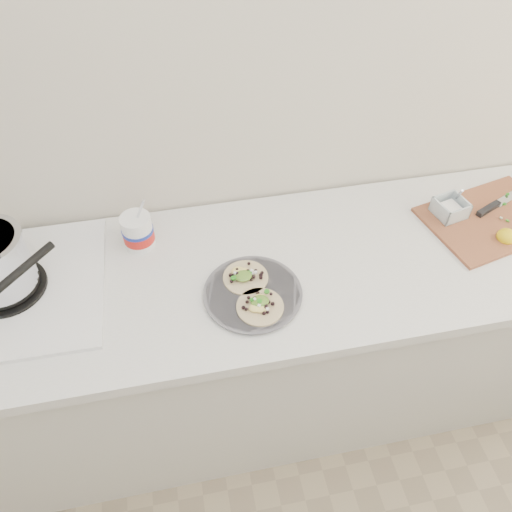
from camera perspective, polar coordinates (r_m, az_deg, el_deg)
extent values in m
cube|color=beige|center=(1.53, -5.69, 16.88)|extent=(3.50, 0.05, 2.60)
cube|color=beige|center=(1.94, -2.63, -10.66)|extent=(2.40, 0.62, 0.86)
cube|color=silver|center=(1.56, -3.07, -2.50)|extent=(2.44, 0.66, 0.04)
cube|color=silver|center=(1.66, -26.33, -3.51)|extent=(0.56, 0.52, 0.01)
cylinder|color=black|center=(1.65, -26.48, -3.21)|extent=(0.22, 0.22, 0.01)
torus|color=black|center=(1.64, -26.67, -2.85)|extent=(0.19, 0.19, 0.02)
cylinder|color=#58565D|center=(1.48, -0.38, -4.35)|extent=(0.28, 0.28, 0.01)
cylinder|color=#58565D|center=(1.48, -0.38, -4.23)|extent=(0.29, 0.29, 0.00)
cylinder|color=white|center=(1.63, -13.35, 2.75)|extent=(0.10, 0.10, 0.12)
cylinder|color=red|center=(1.64, -13.29, 2.47)|extent=(0.10, 0.10, 0.04)
cylinder|color=#192D99|center=(1.62, -13.40, 2.93)|extent=(0.10, 0.10, 0.01)
cube|color=brown|center=(1.88, 25.28, 3.85)|extent=(0.50, 0.40, 0.01)
cube|color=white|center=(1.82, 21.24, 4.97)|extent=(0.06, 0.06, 0.03)
ellipsoid|color=yellow|center=(1.81, 26.78, 2.19)|extent=(0.06, 0.06, 0.05)
cube|color=silver|center=(1.99, 27.05, 6.07)|extent=(0.16, 0.09, 0.00)
cube|color=black|center=(1.90, 25.03, 4.92)|extent=(0.10, 0.06, 0.02)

